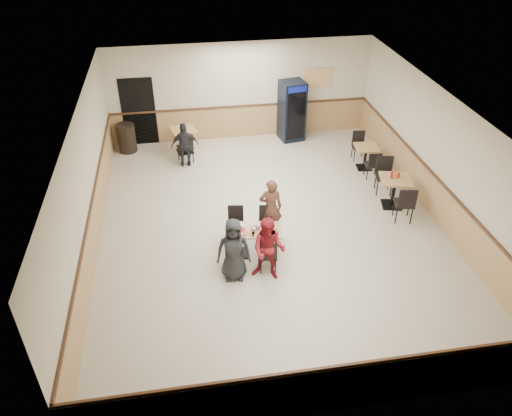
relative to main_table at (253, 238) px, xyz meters
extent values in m
plane|color=beige|center=(0.57, 0.94, -0.44)|extent=(10.00, 10.00, 0.00)
plane|color=silver|center=(0.57, 0.94, 2.56)|extent=(10.00, 10.00, 0.00)
plane|color=beige|center=(0.57, 5.94, 1.06)|extent=(8.00, 0.00, 8.00)
plane|color=beige|center=(0.57, -4.06, 1.06)|extent=(8.00, 0.00, 8.00)
plane|color=beige|center=(-3.43, 0.94, 1.06)|extent=(0.00, 10.00, 10.00)
plane|color=beige|center=(4.57, 0.94, 1.06)|extent=(0.00, 10.00, 10.00)
cube|color=tan|center=(0.57, 5.93, 0.06)|extent=(7.98, 0.03, 1.00)
cube|color=tan|center=(4.55, 0.94, 0.06)|extent=(0.03, 9.98, 1.00)
cube|color=#472B19|center=(0.57, 5.91, 0.59)|extent=(7.98, 0.04, 0.06)
cube|color=black|center=(-2.53, 5.92, 0.61)|extent=(1.00, 0.02, 2.10)
cube|color=orange|center=(2.97, 5.91, 1.36)|extent=(0.85, 0.02, 0.60)
cube|color=black|center=(-0.31, 0.05, -0.42)|extent=(0.45, 0.45, 0.04)
cylinder|color=black|center=(-0.31, 0.05, -0.10)|extent=(0.08, 0.08, 0.60)
cube|color=tan|center=(-0.31, 0.05, 0.20)|extent=(0.71, 0.71, 0.04)
cube|color=black|center=(0.31, -0.05, -0.42)|extent=(0.45, 0.45, 0.04)
cylinder|color=black|center=(0.31, -0.05, -0.10)|extent=(0.08, 0.08, 0.60)
cube|color=tan|center=(0.31, -0.05, 0.20)|extent=(0.71, 0.71, 0.04)
imported|color=black|center=(-0.51, -0.68, 0.27)|extent=(0.74, 0.52, 1.42)
imported|color=maroon|center=(0.19, -0.79, 0.28)|extent=(0.86, 0.78, 1.44)
imported|color=#4F2F21|center=(0.51, 0.68, 0.28)|extent=(0.57, 0.41, 1.45)
imported|color=black|center=(-1.26, 4.29, 0.21)|extent=(0.78, 0.36, 1.31)
cube|color=red|center=(0.28, -0.18, 0.23)|extent=(0.44, 0.35, 0.02)
cube|color=red|center=(-0.37, -0.05, 0.23)|extent=(0.44, 0.35, 0.02)
cylinder|color=white|center=(0.28, 0.09, 0.23)|extent=(0.20, 0.20, 0.01)
cube|color=#BD7149|center=(0.28, 0.09, 0.24)|extent=(0.27, 0.24, 0.02)
cylinder|color=white|center=(-0.41, -0.04, 0.23)|extent=(0.20, 0.20, 0.01)
cube|color=#BD7149|center=(-0.41, -0.04, 0.24)|extent=(0.25, 0.19, 0.02)
cylinder|color=white|center=(0.06, -0.19, 0.23)|extent=(0.20, 0.20, 0.01)
cube|color=#BD7149|center=(0.06, -0.19, 0.24)|extent=(0.24, 0.17, 0.02)
cylinder|color=white|center=(-0.11, -0.14, 0.23)|extent=(0.20, 0.20, 0.01)
cube|color=#BD7149|center=(-0.11, -0.14, 0.24)|extent=(0.27, 0.23, 0.02)
cylinder|color=white|center=(0.38, -0.15, 0.23)|extent=(0.20, 0.20, 0.01)
cube|color=#BD7149|center=(0.38, -0.15, 0.24)|extent=(0.27, 0.25, 0.02)
cylinder|color=white|center=(-0.47, 0.16, 0.27)|extent=(0.07, 0.07, 0.09)
cylinder|color=white|center=(-0.30, -0.20, 0.27)|extent=(0.07, 0.07, 0.09)
cylinder|color=white|center=(-0.47, -0.15, 0.27)|extent=(0.07, 0.07, 0.09)
cylinder|color=white|center=(-0.21, 0.08, 0.27)|extent=(0.07, 0.07, 0.09)
cylinder|color=#AAADBD|center=(0.05, 0.04, 0.28)|extent=(0.07, 0.07, 0.12)
cylinder|color=#AAADBD|center=(0.10, -0.02, 0.28)|extent=(0.07, 0.07, 0.12)
ellipsoid|color=silver|center=(0.01, -0.02, 0.27)|extent=(0.13, 0.13, 0.09)
cube|color=black|center=(3.76, 1.33, -0.42)|extent=(0.57, 0.57, 0.04)
cylinder|color=black|center=(3.76, 1.33, -0.04)|extent=(0.09, 0.09, 0.71)
cube|color=tan|center=(3.76, 1.33, 0.32)|extent=(0.88, 0.88, 0.04)
cube|color=black|center=(3.74, 3.30, -0.42)|extent=(0.44, 0.44, 0.04)
cylinder|color=black|center=(3.74, 3.30, -0.10)|extent=(0.08, 0.08, 0.61)
cube|color=tan|center=(3.74, 3.30, 0.22)|extent=(0.69, 0.69, 0.04)
cylinder|color=red|center=(3.66, 1.38, 0.45)|extent=(0.06, 0.06, 0.20)
cylinder|color=gold|center=(3.75, 1.38, 0.43)|extent=(0.06, 0.06, 0.17)
cylinder|color=red|center=(3.84, 1.38, 0.42)|extent=(0.05, 0.05, 0.14)
cube|color=black|center=(-1.26, 5.14, -0.42)|extent=(0.54, 0.54, 0.04)
cylinder|color=black|center=(-1.26, 5.14, -0.06)|extent=(0.09, 0.09, 0.68)
cube|color=tan|center=(-1.26, 5.14, 0.29)|extent=(0.84, 0.84, 0.04)
cube|color=black|center=(2.10, 5.54, 0.49)|extent=(0.81, 0.79, 1.85)
cube|color=black|center=(2.16, 5.20, 0.44)|extent=(0.56, 0.12, 1.46)
cube|color=navy|center=(2.16, 5.19, 1.30)|extent=(0.58, 0.12, 0.18)
cylinder|color=black|center=(-2.96, 5.49, -0.01)|extent=(0.54, 0.54, 0.86)
camera|label=1|loc=(-1.35, -8.51, 6.57)|focal=35.00mm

